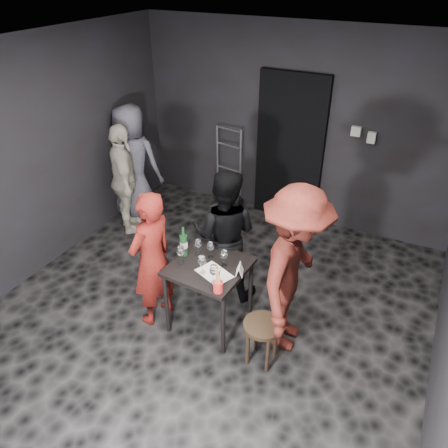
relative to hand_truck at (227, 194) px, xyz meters
The scene contains 25 objects.
floor 2.42m from the hand_truck, 68.81° to the right, with size 4.50×5.00×0.02m, color black.
ceiling 3.46m from the hand_truck, 68.81° to the right, with size 4.50×5.00×0.02m, color silver.
wall_back 1.44m from the hand_truck, 15.99° to the left, with size 4.50×0.04×2.70m, color black.
wall_left 2.87m from the hand_truck, 121.48° to the right, with size 0.04×5.00×2.70m, color black.
doorway 1.21m from the hand_truck, 12.28° to the left, with size 0.95×0.10×2.10m, color black.
wallbox_upper 2.12m from the hand_truck, ahead, with size 0.12×0.06×0.12m, color #B7B7B2.
wallbox_lower 2.26m from the hand_truck, ahead, with size 0.10×0.06×0.14m, color #B7B7B2.
hand_truck is the anchor object (origin of this frame).
tasting_table 2.52m from the hand_truck, 67.53° to the right, with size 0.72×0.72×0.75m.
stool 3.02m from the hand_truck, 57.06° to the right, with size 0.37×0.37×0.47m.
server_red 2.57m from the hand_truck, 80.86° to the right, with size 0.55×0.36×1.51m, color maroon.
woman_black 2.04m from the hand_truck, 64.26° to the right, with size 0.76×0.42×1.57m, color black.
man_maroon 2.90m from the hand_truck, 50.72° to the right, with size 1.30×0.60×2.01m, color #561B15.
bystander_cream 1.63m from the hand_truck, 128.49° to the right, with size 0.93×0.45×1.59m, color beige.
bystander_grey 1.53m from the hand_truck, 143.89° to the right, with size 0.91×0.50×1.87m, color #4E4D59.
tasting_mat 2.67m from the hand_truck, 66.11° to the right, with size 0.34×0.22×0.00m, color white.
wine_glass_a 2.56m from the hand_truck, 73.94° to the right, with size 0.08×0.08×0.21m, color white, non-canonical shape.
wine_glass_b 2.40m from the hand_truck, 70.68° to the right, with size 0.07×0.07×0.19m, color white, non-canonical shape.
wine_glass_c 2.43m from the hand_truck, 67.47° to the right, with size 0.07×0.07×0.19m, color white, non-canonical shape.
wine_glass_d 2.69m from the hand_truck, 68.61° to the right, with size 0.08×0.08×0.21m, color white, non-canonical shape.
wine_glass_e 2.82m from the hand_truck, 65.97° to the right, with size 0.08×0.08×0.21m, color white, non-canonical shape.
wine_glass_f 2.56m from the hand_truck, 64.10° to the right, with size 0.07×0.07×0.19m, color white, non-canonical shape.
wine_bottle 2.43m from the hand_truck, 74.16° to the right, with size 0.08×0.08×0.32m.
breadstick_cup 2.94m from the hand_truck, 64.99° to the right, with size 0.09×0.09×0.29m.
reserved_card 2.67m from the hand_truck, 61.07° to the right, with size 0.08×0.13×0.10m, color white, non-canonical shape.
Camera 1 is at (1.77, -3.04, 3.37)m, focal length 35.00 mm.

